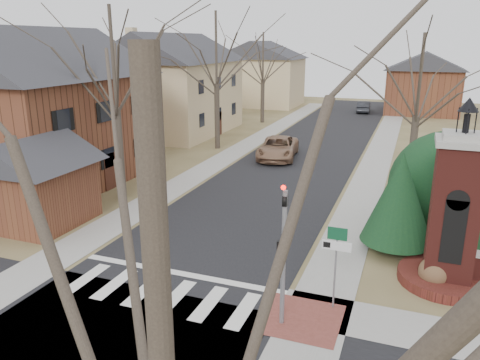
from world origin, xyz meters
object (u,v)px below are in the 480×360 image
at_px(traffic_signal_pole, 284,245).
at_px(sign_post, 336,252).
at_px(distant_car, 364,107).
at_px(pickup_truck, 278,148).
at_px(brick_gate_monument, 452,225).

relative_size(traffic_signal_pole, sign_post, 1.64).
bearing_deg(distant_car, pickup_truck, 79.03).
xyz_separation_m(brick_gate_monument, pickup_truck, (-10.60, 15.51, -1.40)).
height_order(sign_post, distant_car, sign_post).
relative_size(sign_post, distant_car, 0.67).
xyz_separation_m(traffic_signal_pole, sign_post, (1.29, 1.41, -0.64)).
height_order(traffic_signal_pole, sign_post, traffic_signal_pole).
xyz_separation_m(traffic_signal_pole, pickup_truck, (-5.90, 19.93, -1.82)).
bearing_deg(traffic_signal_pole, brick_gate_monument, 43.24).
xyz_separation_m(traffic_signal_pole, brick_gate_monument, (4.70, 4.42, -0.42)).
distance_m(sign_post, brick_gate_monument, 4.55).
bearing_deg(brick_gate_monument, traffic_signal_pole, -136.76).
distance_m(traffic_signal_pole, pickup_truck, 20.86).
bearing_deg(brick_gate_monument, sign_post, -138.58).
bearing_deg(sign_post, traffic_signal_pole, -132.43).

